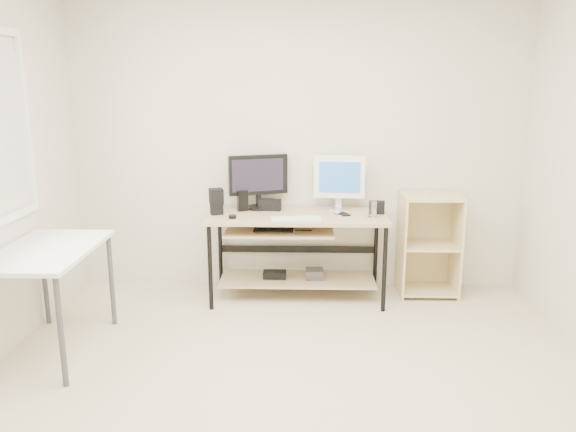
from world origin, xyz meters
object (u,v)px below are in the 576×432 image
Objects in this scene: desk at (294,238)px; side_table at (47,260)px; audio_controller at (243,201)px; white_imac at (339,178)px; shelf_unit at (428,243)px; black_monitor at (258,178)px.

side_table is at bearing -147.35° from desk.
side_table is at bearing -157.77° from audio_controller.
desk is at bearing -148.46° from white_imac.
desk is at bearing 32.65° from side_table.
audio_controller reaches higher than shelf_unit.
audio_controller is at bearing -169.52° from white_imac.
white_imac is (-0.79, 0.04, 0.57)m from shelf_unit.
shelf_unit is 1.90× the size of white_imac.
audio_controller is (-1.63, -0.05, 0.39)m from shelf_unit.
black_monitor is 0.71m from white_imac.
audio_controller is at bearing -164.38° from black_monitor.
black_monitor reaches higher than side_table.
shelf_unit is at bearing 7.77° from desk.
audio_controller is (-0.13, -0.09, -0.18)m from black_monitor.
audio_controller reaches higher than side_table.
side_table is (-1.65, -1.06, 0.13)m from desk.
black_monitor is at bearing 12.15° from audio_controller.
black_monitor is (-1.50, 0.03, 0.57)m from shelf_unit.
side_table is 5.64× the size of audio_controller.
white_imac reaches higher than audio_controller.
shelf_unit is 0.98m from white_imac.
black_monitor reaches higher than shelf_unit.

